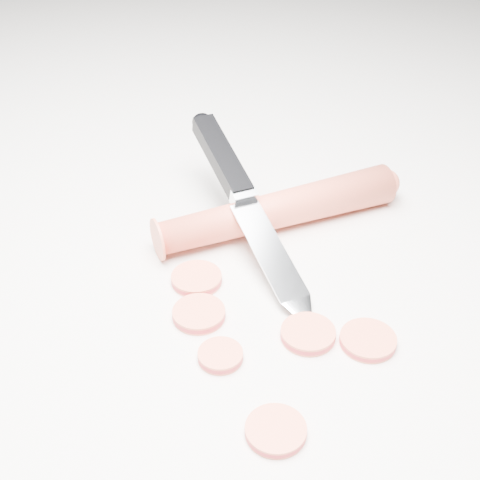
# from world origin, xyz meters

# --- Properties ---
(ground) EXTENTS (2.40, 2.40, 0.00)m
(ground) POSITION_xyz_m (0.00, 0.00, 0.00)
(ground) COLOR silver
(ground) RESTS_ON ground
(carrot) EXTENTS (0.19, 0.15, 0.03)m
(carrot) POSITION_xyz_m (-0.00, 0.10, 0.02)
(carrot) COLOR #DE4B34
(carrot) RESTS_ON ground
(carrot_slice_0) EXTENTS (0.03, 0.03, 0.01)m
(carrot_slice_0) POSITION_xyz_m (-0.01, -0.06, 0.00)
(carrot_slice_0) COLOR #EE6243
(carrot_slice_0) RESTS_ON ground
(carrot_slice_1) EXTENTS (0.04, 0.04, 0.01)m
(carrot_slice_1) POSITION_xyz_m (-0.03, -0.03, 0.00)
(carrot_slice_1) COLOR #EE6243
(carrot_slice_1) RESTS_ON ground
(carrot_slice_2) EXTENTS (0.04, 0.04, 0.01)m
(carrot_slice_2) POSITION_xyz_m (0.04, -0.11, 0.00)
(carrot_slice_2) COLOR #EE6243
(carrot_slice_2) RESTS_ON ground
(carrot_slice_3) EXTENTS (0.04, 0.04, 0.01)m
(carrot_slice_3) POSITION_xyz_m (-0.05, 0.01, 0.00)
(carrot_slice_3) COLOR #EE6243
(carrot_slice_3) RESTS_ON ground
(carrot_slice_4) EXTENTS (0.04, 0.04, 0.01)m
(carrot_slice_4) POSITION_xyz_m (0.04, -0.03, 0.00)
(carrot_slice_4) COLOR #EE6243
(carrot_slice_4) RESTS_ON ground
(carrot_slice_5) EXTENTS (0.04, 0.04, 0.01)m
(carrot_slice_5) POSITION_xyz_m (0.09, -0.02, 0.00)
(carrot_slice_5) COLOR #EE6243
(carrot_slice_5) RESTS_ON ground
(kitchen_knife) EXTENTS (0.16, 0.20, 0.07)m
(kitchen_knife) POSITION_xyz_m (-0.02, 0.07, 0.04)
(kitchen_knife) COLOR silver
(kitchen_knife) RESTS_ON ground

